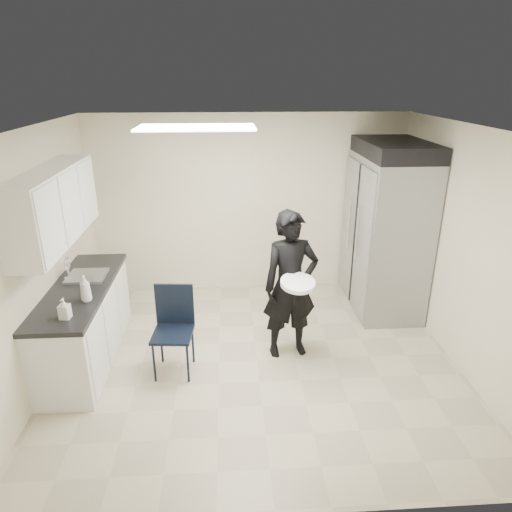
{
  "coord_description": "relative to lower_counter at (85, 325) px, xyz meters",
  "views": [
    {
      "loc": [
        -0.3,
        -4.43,
        3.07
      ],
      "look_at": [
        -0.0,
        0.2,
        1.22
      ],
      "focal_mm": 32.0,
      "sensor_mm": 36.0,
      "label": 1
    }
  ],
  "objects": [
    {
      "name": "floor",
      "position": [
        1.95,
        -0.2,
        -0.43
      ],
      "size": [
        4.5,
        4.5,
        0.0
      ],
      "primitive_type": "plane",
      "color": "#B6AC8F",
      "rests_on": "ground"
    },
    {
      "name": "ceiling",
      "position": [
        1.95,
        -0.2,
        2.17
      ],
      "size": [
        4.5,
        4.5,
        0.0
      ],
      "primitive_type": "plane",
      "rotation": [
        3.14,
        0.0,
        0.0
      ],
      "color": "white",
      "rests_on": "back_wall"
    },
    {
      "name": "back_wall",
      "position": [
        1.95,
        1.8,
        0.87
      ],
      "size": [
        4.5,
        0.0,
        4.5
      ],
      "primitive_type": "plane",
      "rotation": [
        1.57,
        0.0,
        0.0
      ],
      "color": "beige",
      "rests_on": "floor"
    },
    {
      "name": "left_wall",
      "position": [
        -0.3,
        -0.2,
        0.87
      ],
      "size": [
        0.0,
        4.0,
        4.0
      ],
      "primitive_type": "plane",
      "rotation": [
        1.57,
        0.0,
        1.57
      ],
      "color": "beige",
      "rests_on": "floor"
    },
    {
      "name": "right_wall",
      "position": [
        4.2,
        -0.2,
        0.87
      ],
      "size": [
        0.0,
        4.0,
        4.0
      ],
      "primitive_type": "plane",
      "rotation": [
        1.57,
        0.0,
        -1.57
      ],
      "color": "beige",
      "rests_on": "floor"
    },
    {
      "name": "ceiling_panel",
      "position": [
        1.35,
        0.2,
        2.14
      ],
      "size": [
        1.2,
        0.6,
        0.02
      ],
      "primitive_type": "cube",
      "color": "white",
      "rests_on": "ceiling"
    },
    {
      "name": "lower_counter",
      "position": [
        0.0,
        0.0,
        0.0
      ],
      "size": [
        0.6,
        1.9,
        0.86
      ],
      "primitive_type": "cube",
      "color": "silver",
      "rests_on": "floor"
    },
    {
      "name": "countertop",
      "position": [
        0.0,
        0.0,
        0.46
      ],
      "size": [
        0.64,
        1.95,
        0.05
      ],
      "primitive_type": "cube",
      "color": "black",
      "rests_on": "lower_counter"
    },
    {
      "name": "sink",
      "position": [
        0.02,
        0.25,
        0.44
      ],
      "size": [
        0.42,
        0.4,
        0.14
      ],
      "primitive_type": "cube",
      "color": "gray",
      "rests_on": "countertop"
    },
    {
      "name": "faucet",
      "position": [
        -0.18,
        0.25,
        0.59
      ],
      "size": [
        0.02,
        0.02,
        0.24
      ],
      "primitive_type": "cylinder",
      "color": "silver",
      "rests_on": "countertop"
    },
    {
      "name": "upper_cabinets",
      "position": [
        -0.13,
        0.0,
        1.4
      ],
      "size": [
        0.35,
        1.8,
        0.75
      ],
      "primitive_type": "cube",
      "color": "silver",
      "rests_on": "left_wall"
    },
    {
      "name": "towel_dispenser",
      "position": [
        -0.19,
        1.15,
        1.19
      ],
      "size": [
        0.22,
        0.3,
        0.35
      ],
      "primitive_type": "cube",
      "color": "black",
      "rests_on": "left_wall"
    },
    {
      "name": "notice_sticker_left",
      "position": [
        -0.29,
        -0.1,
        0.79
      ],
      "size": [
        0.0,
        0.12,
        0.07
      ],
      "primitive_type": "cube",
      "color": "yellow",
      "rests_on": "left_wall"
    },
    {
      "name": "notice_sticker_right",
      "position": [
        -0.29,
        0.1,
        0.75
      ],
      "size": [
        0.0,
        0.12,
        0.07
      ],
      "primitive_type": "cube",
      "color": "yellow",
      "rests_on": "left_wall"
    },
    {
      "name": "commercial_fridge",
      "position": [
        3.78,
        1.07,
        0.62
      ],
      "size": [
        0.8,
        1.35,
        2.1
      ],
      "primitive_type": "cube",
      "color": "gray",
      "rests_on": "floor"
    },
    {
      "name": "fridge_compressor",
      "position": [
        3.78,
        1.07,
        1.77
      ],
      "size": [
        0.8,
        1.35,
        0.2
      ],
      "primitive_type": "cube",
      "color": "black",
      "rests_on": "commercial_fridge"
    },
    {
      "name": "folding_chair",
      "position": [
        1.03,
        -0.34,
        0.04
      ],
      "size": [
        0.46,
        0.46,
        0.95
      ],
      "primitive_type": "cube",
      "rotation": [
        0.0,
        0.0,
        -0.09
      ],
      "color": "black",
      "rests_on": "floor"
    },
    {
      "name": "man_tuxedo",
      "position": [
        2.33,
        -0.03,
        0.44
      ],
      "size": [
        0.7,
        0.52,
        1.73
      ],
      "primitive_type": "imported",
      "rotation": [
        0.0,
        0.0,
        0.17
      ],
      "color": "black",
      "rests_on": "floor"
    },
    {
      "name": "bucket_lid",
      "position": [
        2.38,
        -0.27,
        0.58
      ],
      "size": [
        0.43,
        0.43,
        0.05
      ],
      "primitive_type": "cylinder",
      "rotation": [
        0.0,
        0.0,
        0.17
      ],
      "color": "white",
      "rests_on": "man_tuxedo"
    },
    {
      "name": "soap_bottle_a",
      "position": [
        0.19,
        -0.35,
        0.62
      ],
      "size": [
        0.14,
        0.14,
        0.28
      ],
      "primitive_type": "imported",
      "rotation": [
        0.0,
        0.0,
        0.33
      ],
      "color": "white",
      "rests_on": "countertop"
    },
    {
      "name": "soap_bottle_b",
      "position": [
        0.08,
        -0.7,
        0.58
      ],
      "size": [
        0.11,
        0.11,
        0.21
      ],
      "primitive_type": "imported",
      "rotation": [
        0.0,
        0.0,
        -0.13
      ],
      "color": "silver",
      "rests_on": "countertop"
    }
  ]
}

